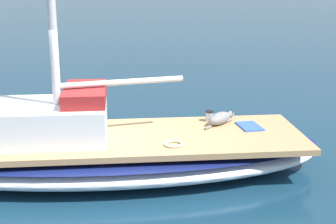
% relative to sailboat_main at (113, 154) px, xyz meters
% --- Properties ---
extents(ground_plane, '(120.00, 120.00, 0.00)m').
position_rel_sailboat_main_xyz_m(ground_plane, '(0.00, 0.00, -0.34)').
color(ground_plane, '#143347').
extents(sailboat_main, '(3.88, 7.59, 0.66)m').
position_rel_sailboat_main_xyz_m(sailboat_main, '(0.00, 0.00, 0.00)').
color(sailboat_main, white).
rests_on(sailboat_main, ground).
extents(cabin_house, '(1.80, 2.46, 0.84)m').
position_rel_sailboat_main_xyz_m(cabin_house, '(0.24, 1.09, 0.67)').
color(cabin_house, silver).
rests_on(cabin_house, sailboat_main).
extents(dog_grey, '(0.60, 0.83, 0.22)m').
position_rel_sailboat_main_xyz_m(dog_grey, '(0.14, -2.07, 0.43)').
color(dog_grey, gray).
rests_on(dog_grey, sailboat_main).
extents(deck_winch, '(0.16, 0.16, 0.21)m').
position_rel_sailboat_main_xyz_m(deck_winch, '(0.35, -1.93, 0.42)').
color(deck_winch, '#B7B7BC').
rests_on(deck_winch, sailboat_main).
extents(coiled_rope, '(0.32, 0.32, 0.04)m').
position_rel_sailboat_main_xyz_m(coiled_rope, '(-0.75, -0.86, 0.35)').
color(coiled_rope, beige).
rests_on(coiled_rope, sailboat_main).
extents(deck_towel, '(0.59, 0.40, 0.03)m').
position_rel_sailboat_main_xyz_m(deck_towel, '(-0.22, -2.49, 0.34)').
color(deck_towel, blue).
rests_on(deck_towel, sailboat_main).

